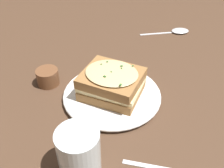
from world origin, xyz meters
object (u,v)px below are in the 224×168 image
at_px(dinner_plate, 112,95).
at_px(spoon, 177,31).
at_px(water_glass, 79,152).
at_px(sandwich, 112,83).
at_px(condiment_pot, 48,77).

bearing_deg(dinner_plate, spoon, 38.71).
bearing_deg(water_glass, sandwich, 56.05).
bearing_deg(water_glass, spoon, 44.48).
bearing_deg(sandwich, water_glass, -123.95).
relative_size(dinner_plate, sandwich, 1.33).
bearing_deg(spoon, water_glass, -36.70).
height_order(dinner_plate, condiment_pot, condiment_pot).
height_order(spoon, condiment_pot, condiment_pot).
bearing_deg(condiment_pot, water_glass, -84.82).
relative_size(sandwich, condiment_pot, 3.15).
height_order(sandwich, condiment_pot, sandwich).
height_order(water_glass, spoon, water_glass).
relative_size(water_glass, spoon, 0.54).
xyz_separation_m(dinner_plate, sandwich, (-0.00, -0.00, 0.04)).
distance_m(sandwich, spoon, 0.41).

